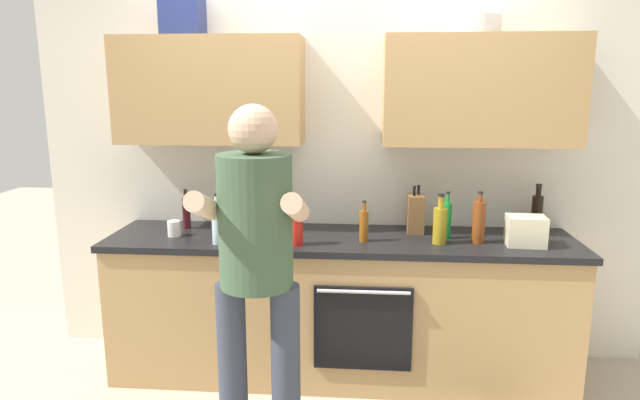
% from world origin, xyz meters
% --- Properties ---
extents(ground_plane, '(12.00, 12.00, 0.00)m').
position_xyz_m(ground_plane, '(0.00, 0.00, 0.00)').
color(ground_plane, '#B2A893').
extents(back_wall_unit, '(4.00, 0.38, 2.50)m').
position_xyz_m(back_wall_unit, '(-0.00, 0.27, 1.50)').
color(back_wall_unit, silver).
rests_on(back_wall_unit, ground).
extents(counter, '(2.84, 0.67, 0.90)m').
position_xyz_m(counter, '(0.00, -0.00, 0.45)').
color(counter, tan).
rests_on(counter, ground).
extents(person_standing, '(0.49, 0.45, 1.73)m').
position_xyz_m(person_standing, '(-0.35, -0.85, 1.03)').
color(person_standing, '#383D4C').
rests_on(person_standing, ground).
extents(bottle_soda, '(0.05, 0.05, 0.29)m').
position_xyz_m(bottle_soda, '(0.64, 0.02, 1.02)').
color(bottle_soda, '#198C33').
rests_on(bottle_soda, counter).
extents(bottle_soy, '(0.07, 0.07, 0.31)m').
position_xyz_m(bottle_soy, '(1.22, 0.20, 1.03)').
color(bottle_soy, black).
rests_on(bottle_soy, counter).
extents(bottle_hotsauce, '(0.08, 0.08, 0.28)m').
position_xyz_m(bottle_hotsauce, '(-0.25, -0.18, 1.02)').
color(bottle_hotsauce, red).
rests_on(bottle_hotsauce, counter).
extents(bottle_wine, '(0.05, 0.05, 0.25)m').
position_xyz_m(bottle_wine, '(-1.00, 0.14, 1.00)').
color(bottle_wine, '#471419').
rests_on(bottle_wine, counter).
extents(bottle_water, '(0.07, 0.07, 0.30)m').
position_xyz_m(bottle_water, '(-0.71, -0.20, 1.02)').
color(bottle_water, silver).
rests_on(bottle_water, counter).
extents(bottle_vinegar, '(0.07, 0.07, 0.31)m').
position_xyz_m(bottle_vinegar, '(0.81, -0.06, 1.03)').
color(bottle_vinegar, brown).
rests_on(bottle_vinegar, counter).
extents(bottle_oil, '(0.08, 0.08, 0.30)m').
position_xyz_m(bottle_oil, '(0.58, -0.09, 1.02)').
color(bottle_oil, olive).
rests_on(bottle_oil, counter).
extents(bottle_syrup, '(0.05, 0.05, 0.25)m').
position_xyz_m(bottle_syrup, '(0.14, -0.08, 1.00)').
color(bottle_syrup, '#8C4C14').
rests_on(bottle_syrup, counter).
extents(cup_coffee, '(0.08, 0.08, 0.10)m').
position_xyz_m(cup_coffee, '(-1.02, -0.06, 0.95)').
color(cup_coffee, white).
rests_on(cup_coffee, counter).
extents(knife_block, '(0.10, 0.14, 0.30)m').
position_xyz_m(knife_block, '(0.46, 0.15, 1.02)').
color(knife_block, brown).
rests_on(knife_block, counter).
extents(grocery_bag_rice, '(0.22, 0.17, 0.17)m').
position_xyz_m(grocery_bag_rice, '(1.07, -0.09, 0.99)').
color(grocery_bag_rice, beige).
rests_on(grocery_bag_rice, counter).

